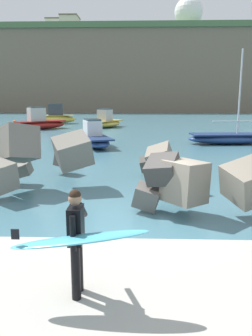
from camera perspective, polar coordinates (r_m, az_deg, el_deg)
The scene contains 14 objects.
ground_plane at distance 9.69m, azimuth 3.67°, elevation -8.77°, with size 400.00×400.00×0.00m, color #42707F.
walkway_path at distance 6.05m, azimuth 4.82°, elevation -21.16°, with size 48.00×4.40×0.24m, color #B2ADA3.
breakwater_jetty at distance 11.74m, azimuth 4.65°, elevation 0.71°, with size 32.09×7.71×2.71m.
surfer_with_board at distance 5.42m, azimuth -8.20°, elevation -11.45°, with size 2.09×1.15×1.78m.
boat_near_left at distance 45.10m, azimuth -12.12°, elevation 8.29°, with size 6.09×2.54×2.58m.
boat_near_centre at distance 37.73m, azimuth -14.23°, elevation 7.42°, with size 5.58×4.97×2.37m.
boat_mid_right at distance 24.12m, azimuth -5.44°, elevation 5.07°, with size 3.53×5.82×1.88m.
boat_far_left at distance 26.24m, azimuth 17.12°, elevation 4.84°, with size 6.45×2.54×6.70m.
boat_far_centre at distance 38.77m, azimuth -3.32°, elevation 7.75°, with size 4.05×4.81×2.12m.
mooring_buoy_inner at distance 46.63m, azimuth -18.13°, elevation 7.36°, with size 0.44×0.44×0.44m.
headland_bluff at distance 97.03m, azimuth -4.87°, elevation 15.31°, with size 73.70×44.71×18.57m.
radar_dome at distance 101.45m, azimuth 10.43°, elevation 23.77°, with size 7.59×7.59×10.86m.
station_building_west at distance 101.15m, azimuth -10.89°, elevation 21.79°, with size 7.17×5.60×5.24m.
station_building_central at distance 93.67m, azimuth -9.33°, elevation 22.44°, with size 4.42×6.06×4.51m.
Camera 1 is at (-0.30, -9.06, 3.41)m, focal length 36.40 mm.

